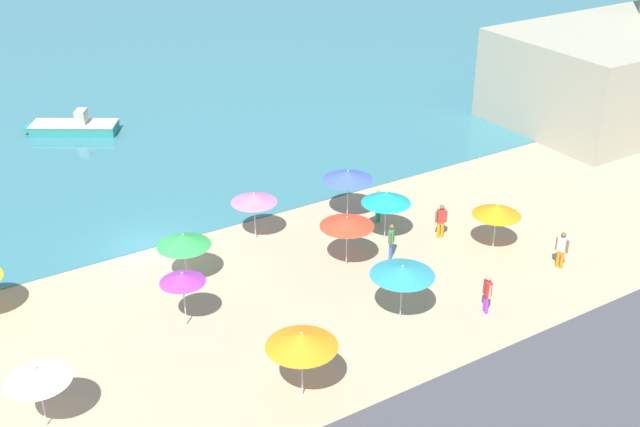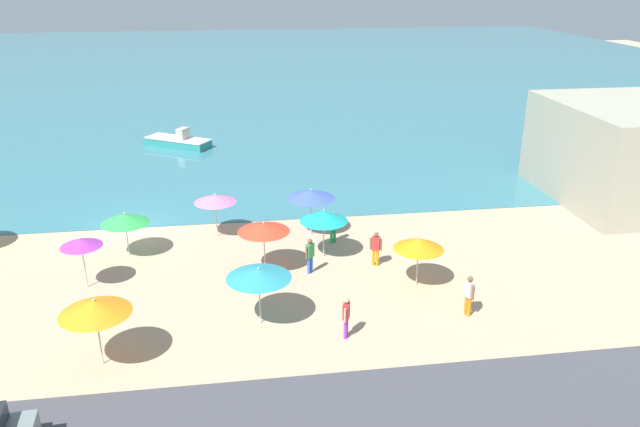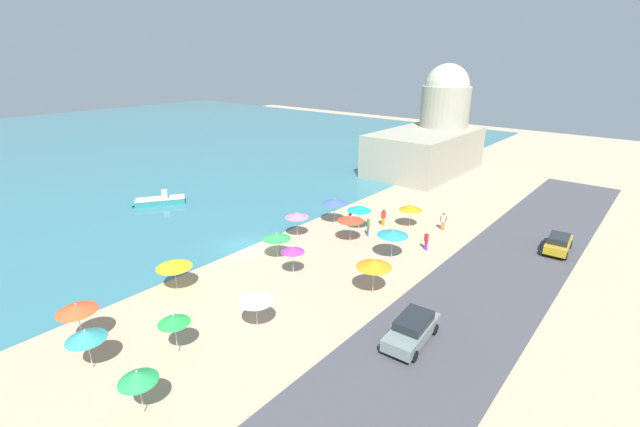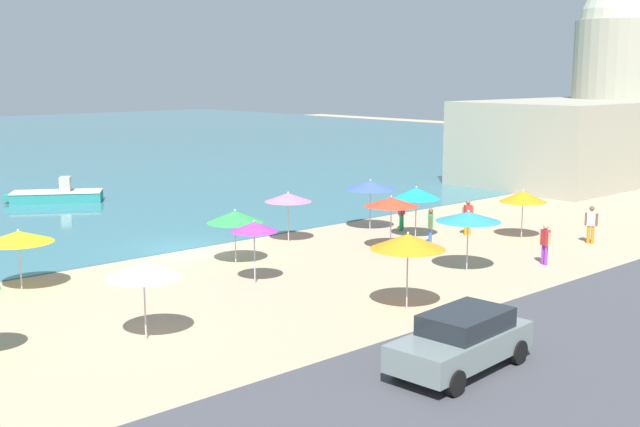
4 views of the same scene
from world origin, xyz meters
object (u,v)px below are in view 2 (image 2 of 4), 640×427
object	(u,v)px
beach_umbrella_7	(311,194)
bather_1	(376,247)
beach_umbrella_12	(264,227)
bather_3	(469,294)
beach_umbrella_5	(215,199)
beach_umbrella_14	(259,274)
beach_umbrella_13	(81,242)
beach_umbrella_2	(125,218)
skiff_nearshore	(178,141)
bather_4	(333,225)
beach_umbrella_8	(324,216)
beach_umbrella_11	(95,307)
beach_umbrella_9	(419,244)
bather_2	(310,254)
bather_0	(346,315)

from	to	relation	value
beach_umbrella_7	bather_1	size ratio (longest dim) A/B	1.48
beach_umbrella_12	bather_3	size ratio (longest dim) A/B	1.40
beach_umbrella_5	bather_1	size ratio (longest dim) A/B	1.38
beach_umbrella_12	beach_umbrella_14	bearing A→B (deg)	-95.77
beach_umbrella_13	bather_3	distance (m)	16.07
beach_umbrella_2	skiff_nearshore	world-z (taller)	beach_umbrella_2
beach_umbrella_14	bather_4	size ratio (longest dim) A/B	1.51
beach_umbrella_8	skiff_nearshore	xyz separation A→B (m)	(-8.14, 20.69, -1.64)
beach_umbrella_2	bather_1	xyz separation A→B (m)	(11.42, -2.76, -0.95)
bather_4	beach_umbrella_2	bearing A→B (deg)	-179.77
beach_umbrella_7	skiff_nearshore	size ratio (longest dim) A/B	0.46
beach_umbrella_2	beach_umbrella_5	world-z (taller)	beach_umbrella_5
beach_umbrella_14	skiff_nearshore	size ratio (longest dim) A/B	0.47
beach_umbrella_5	beach_umbrella_8	size ratio (longest dim) A/B	0.96
bather_3	skiff_nearshore	size ratio (longest dim) A/B	0.32
beach_umbrella_11	skiff_nearshore	size ratio (longest dim) A/B	0.48
beach_umbrella_9	beach_umbrella_14	world-z (taller)	beach_umbrella_14
bather_2	beach_umbrella_8	bearing A→B (deg)	61.97
beach_umbrella_12	beach_umbrella_13	bearing A→B (deg)	-176.69
beach_umbrella_9	beach_umbrella_13	distance (m)	14.21
bather_0	beach_umbrella_8	bearing A→B (deg)	88.23
beach_umbrella_9	bather_4	bearing A→B (deg)	120.38
beach_umbrella_2	bather_2	distance (m)	8.94
skiff_nearshore	beach_umbrella_8	bearing A→B (deg)	-68.52
beach_umbrella_14	beach_umbrella_2	bearing A→B (deg)	130.05
beach_umbrella_7	beach_umbrella_14	bearing A→B (deg)	-110.28
bather_0	skiff_nearshore	size ratio (longest dim) A/B	0.31
beach_umbrella_9	bather_1	distance (m)	2.67
beach_umbrella_5	beach_umbrella_12	bearing A→B (deg)	-62.94
bather_1	beach_umbrella_5	bearing A→B (deg)	148.44
skiff_nearshore	bather_1	bearing A→B (deg)	-64.76
beach_umbrella_8	bather_0	bearing A→B (deg)	-91.77
bather_3	bather_4	distance (m)	8.68
beach_umbrella_13	bather_4	distance (m)	11.70
beach_umbrella_9	beach_umbrella_11	world-z (taller)	beach_umbrella_11
beach_umbrella_2	bather_0	bearing A→B (deg)	-43.31
bather_1	bather_3	distance (m)	5.50
beach_umbrella_5	bather_2	world-z (taller)	beach_umbrella_5
beach_umbrella_11	beach_umbrella_13	world-z (taller)	beach_umbrella_11
beach_umbrella_12	bather_1	distance (m)	5.21
bather_0	skiff_nearshore	xyz separation A→B (m)	(-7.93, 27.68, -0.49)
beach_umbrella_12	beach_umbrella_14	size ratio (longest dim) A/B	0.96
beach_umbrella_12	skiff_nearshore	distance (m)	22.48
bather_1	skiff_nearshore	distance (m)	24.30
beach_umbrella_8	bather_2	size ratio (longest dim) A/B	1.44
bather_4	beach_umbrella_7	bearing A→B (deg)	128.51
bather_0	bather_2	bearing A→B (deg)	96.84
beach_umbrella_5	beach_umbrella_11	distance (m)	11.29
beach_umbrella_13	skiff_nearshore	xyz separation A→B (m)	(2.39, 22.23, -1.65)
beach_umbrella_9	bather_3	size ratio (longest dim) A/B	1.33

